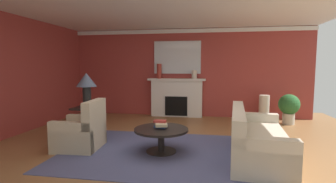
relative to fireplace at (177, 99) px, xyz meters
The scene contains 20 objects.
ground_plane 3.27m from the fireplace, 86.35° to the right, with size 9.28×9.28×0.00m, color olive.
wall_fireplace 0.86m from the fireplace, 45.68° to the left, with size 7.74×0.12×2.77m, color #9E3833.
wall_window 4.57m from the fireplace, 139.55° to the right, with size 0.12×7.34×2.77m, color #9E3833.
ceiling_panel 3.68m from the fireplace, 85.97° to the right, with size 7.74×7.34×0.06m, color white.
crown_moulding 2.13m from the fireplace, 32.41° to the left, with size 7.74×0.08×0.12m, color white.
area_rug 3.45m from the fireplace, 87.14° to the right, with size 3.65×2.62×0.01m, color #4C517A.
fireplace is the anchor object (origin of this frame).
mantel_mirror 1.30m from the fireplace, 90.00° to the left, with size 1.48×0.04×1.02m, color silver.
sofa 3.87m from the fireplace, 61.45° to the right, with size 1.09×2.17×0.85m.
armchair_near_window 3.73m from the fireplace, 112.01° to the right, with size 0.84×0.84×0.95m.
coffee_table 3.41m from the fireplace, 87.14° to the right, with size 1.00×1.00×0.45m.
side_table 3.19m from the fireplace, 120.52° to the right, with size 0.56×0.56×0.70m.
table_lamp 3.26m from the fireplace, 120.52° to the right, with size 0.44×0.44×0.75m.
vase_tall_corner 2.61m from the fireplace, ahead, with size 0.29×0.29×0.77m, color beige.
vase_mantel_left 1.03m from the fireplace, behind, with size 0.15×0.15×0.46m, color #9E3328.
vase_mantel_right 0.94m from the fireplace, ahead, with size 0.16×0.16×0.26m, color beige.
book_red_cover 3.32m from the fireplace, 87.45° to the right, with size 0.21×0.18×0.04m, color navy.
book_art_folio 3.42m from the fireplace, 87.02° to the right, with size 0.22×0.17×0.05m, color tan.
book_small_novel 3.30m from the fireplace, 87.78° to the right, with size 0.23×0.15×0.04m, color maroon.
potted_plant 3.24m from the fireplace, ahead, with size 0.56×0.56×0.83m.
Camera 1 is at (0.85, -4.66, 1.59)m, focal length 27.04 mm.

